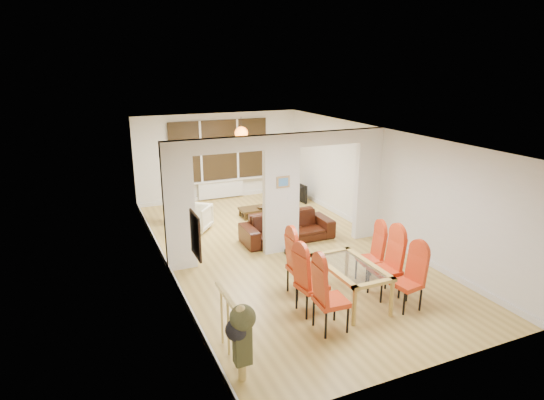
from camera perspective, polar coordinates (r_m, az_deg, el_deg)
floor at (r=10.16m, az=1.11°, el=-6.37°), size 5.00×9.00×0.01m
room_walls at (r=9.72m, az=1.15°, el=0.70°), size 5.00×9.00×2.60m
divider_wall at (r=9.72m, az=1.15°, el=0.70°), size 5.00×0.18×2.60m
bay_window_blinds at (r=13.73m, az=-6.63°, el=6.21°), size 3.00×0.08×1.80m
radiator at (r=13.96m, az=-6.42°, el=1.33°), size 1.40×0.08×0.50m
pendant_light at (r=12.65m, az=-3.88°, el=8.36°), size 0.36×0.36×0.36m
stair_newel at (r=6.52m, az=-5.39°, el=-15.16°), size 0.40×1.20×1.10m
wall_poster at (r=6.69m, az=-9.59°, el=-4.39°), size 0.04×0.52×0.67m
pillar_photo at (r=9.56m, az=1.41°, el=2.28°), size 0.30×0.03×0.25m
dining_table at (r=8.10m, az=9.78°, el=-10.28°), size 0.82×1.45×0.68m
dining_chair_la at (r=7.16m, az=7.45°, el=-11.82°), size 0.49×0.49×1.16m
dining_chair_lb at (r=7.61m, az=5.03°, el=-10.11°), size 0.50×0.50×1.12m
dining_chair_lc at (r=8.14m, az=3.85°, el=-8.04°), size 0.48×0.48×1.16m
dining_chair_ra at (r=8.02m, az=16.61°, el=-9.56°), size 0.48×0.48×1.05m
dining_chair_rb at (r=8.30m, az=14.02°, el=-8.00°), size 0.48×0.48×1.16m
dining_chair_rc at (r=8.77m, az=12.19°, el=-6.87°), size 0.49×0.49×1.06m
sofa at (r=10.66m, az=1.92°, el=-3.41°), size 2.16×0.85×0.63m
armchair at (r=11.42m, az=-9.61°, el=-2.22°), size 0.98×0.98×0.64m
person at (r=11.90m, az=-12.16°, el=0.87°), size 0.60×0.40×1.61m
television at (r=13.72m, az=2.94°, el=1.04°), size 0.97×0.20×0.55m
coffee_table at (r=12.37m, az=-1.63°, el=-1.46°), size 1.15×0.76×0.24m
bottle at (r=12.27m, az=-0.93°, el=-0.36°), size 0.07×0.07×0.27m
bowl at (r=12.23m, az=-1.34°, el=-0.93°), size 0.24×0.24×0.06m
shoes at (r=9.94m, az=2.51°, el=-6.60°), size 0.24×0.26×0.10m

